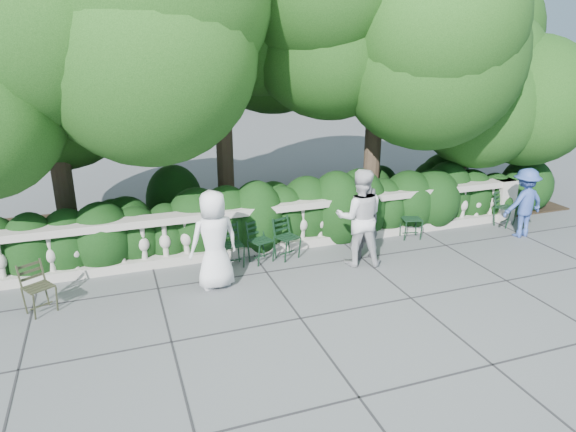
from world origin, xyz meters
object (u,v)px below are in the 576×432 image
object	(u,v)px
person_woman_grey	(366,223)
person_casual_man	(360,218)
person_older_blue	(524,203)
chair_weathered	(47,315)
chair_d	(412,240)
chair_e	(292,260)
chair_c	(235,269)
chair_b	(266,264)
person_businessman	(214,240)
chair_f	(509,227)

from	to	relation	value
person_woman_grey	person_casual_man	distance (m)	0.36
person_older_blue	chair_weathered	bearing A→B (deg)	-0.89
chair_d	chair_e	bearing A→B (deg)	-164.67
chair_c	person_casual_man	distance (m)	2.57
chair_b	chair_e	bearing A→B (deg)	-19.52
person_woman_grey	person_casual_man	size ratio (longest dim) A/B	0.78
chair_weathered	person_older_blue	distance (m)	9.69
chair_c	chair_b	bearing A→B (deg)	-0.99
chair_b	chair_weathered	world-z (taller)	same
chair_b	chair_e	size ratio (longest dim) A/B	1.00
person_businessman	person_older_blue	xyz separation A→B (m)	(6.91, 0.19, -0.11)
chair_f	person_older_blue	bearing A→B (deg)	-133.21
chair_d	person_casual_man	xyz separation A→B (m)	(-1.68, -0.70, 0.95)
chair_b	chair_c	world-z (taller)	same
chair_b	chair_e	distance (m)	0.55
chair_e	person_businessman	bearing A→B (deg)	179.91
person_woman_grey	chair_d	bearing A→B (deg)	-160.22
person_businessman	person_older_blue	size ratio (longest dim) A/B	1.14
chair_e	person_woman_grey	size ratio (longest dim) A/B	0.57
person_woman_grey	person_older_blue	distance (m)	3.85
chair_f	person_casual_man	world-z (taller)	person_casual_man
chair_weathered	chair_e	bearing A→B (deg)	-21.66
chair_b	chair_f	xyz separation A→B (m)	(6.00, 0.11, 0.00)
chair_c	chair_d	size ratio (longest dim) A/B	1.00
person_woman_grey	chair_f	bearing A→B (deg)	-173.17
chair_e	chair_weathered	distance (m)	4.46
chair_c	chair_e	size ratio (longest dim) A/B	1.00
chair_f	person_businessman	size ratio (longest dim) A/B	0.48
chair_b	chair_weathered	size ratio (longest dim) A/B	1.00
chair_b	person_businessman	size ratio (longest dim) A/B	0.48
chair_e	chair_f	bearing A→B (deg)	-19.47
chair_f	person_businessman	distance (m)	7.20
chair_f	person_casual_man	bearing A→B (deg)	166.58
chair_e	chair_f	distance (m)	5.46
person_casual_man	chair_e	bearing A→B (deg)	-5.89
chair_b	chair_weathered	distance (m)	3.93
chair_d	person_businessman	size ratio (longest dim) A/B	0.48
chair_d	person_older_blue	world-z (taller)	person_older_blue
chair_e	person_older_blue	bearing A→B (deg)	-25.19
person_casual_man	person_older_blue	xyz separation A→B (m)	(4.09, 0.14, -0.18)
chair_f	person_woman_grey	xyz separation A→B (m)	(-4.05, -0.49, 0.74)
chair_c	person_casual_man	bearing A→B (deg)	-16.10
chair_d	person_casual_man	size ratio (longest dim) A/B	0.44
chair_e	person_businessman	size ratio (longest dim) A/B	0.48
chair_b	person_casual_man	distance (m)	2.03
chair_c	person_older_blue	bearing A→B (deg)	-6.73
chair_b	person_woman_grey	bearing A→B (deg)	-31.29
chair_weathered	person_older_blue	size ratio (longest dim) A/B	0.55
chair_d	chair_e	distance (m)	2.85
chair_weathered	person_casual_man	size ratio (longest dim) A/B	0.44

